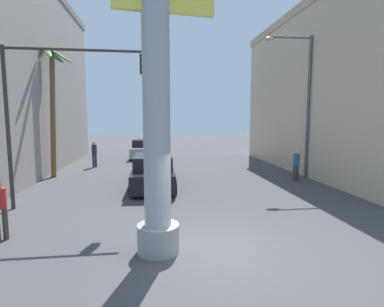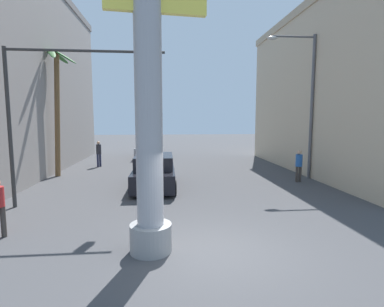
{
  "view_description": "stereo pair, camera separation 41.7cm",
  "coord_description": "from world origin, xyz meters",
  "px_view_note": "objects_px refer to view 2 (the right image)",
  "views": [
    {
      "loc": [
        -1.67,
        -6.94,
        3.29
      ],
      "look_at": [
        0.0,
        5.88,
        1.78
      ],
      "focal_mm": 28.0,
      "sensor_mm": 36.0,
      "label": 1
    },
    {
      "loc": [
        -1.26,
        -6.98,
        3.29
      ],
      "look_at": [
        0.0,
        5.88,
        1.78
      ],
      "focal_mm": 28.0,
      "sensor_mm": 36.0,
      "label": 2
    }
  ],
  "objects_px": {
    "neon_sign_pole": "(148,30)",
    "palm_tree_mid_left": "(55,93)",
    "car_far": "(149,149)",
    "pedestrian_mid_right": "(299,164)",
    "street_lamp": "(305,93)",
    "traffic_light_mast": "(59,95)",
    "car_lead": "(154,172)",
    "pedestrian_far_left": "(99,152)"
  },
  "relations": [
    {
      "from": "traffic_light_mast",
      "to": "pedestrian_mid_right",
      "type": "relative_size",
      "value": 3.5
    },
    {
      "from": "neon_sign_pole",
      "to": "car_far",
      "type": "relative_size",
      "value": 2.28
    },
    {
      "from": "pedestrian_far_left",
      "to": "palm_tree_mid_left",
      "type": "bearing_deg",
      "value": -118.92
    },
    {
      "from": "traffic_light_mast",
      "to": "car_lead",
      "type": "relative_size",
      "value": 1.21
    },
    {
      "from": "pedestrian_far_left",
      "to": "traffic_light_mast",
      "type": "bearing_deg",
      "value": -86.12
    },
    {
      "from": "car_lead",
      "to": "pedestrian_far_left",
      "type": "height_order",
      "value": "pedestrian_far_left"
    },
    {
      "from": "street_lamp",
      "to": "palm_tree_mid_left",
      "type": "xyz_separation_m",
      "value": [
        -13.71,
        2.21,
        0.07
      ]
    },
    {
      "from": "neon_sign_pole",
      "to": "car_far",
      "type": "xyz_separation_m",
      "value": [
        -0.86,
        18.49,
        -4.57
      ]
    },
    {
      "from": "neon_sign_pole",
      "to": "car_far",
      "type": "distance_m",
      "value": 19.06
    },
    {
      "from": "street_lamp",
      "to": "car_far",
      "type": "distance_m",
      "value": 13.91
    },
    {
      "from": "neon_sign_pole",
      "to": "pedestrian_mid_right",
      "type": "relative_size",
      "value": 6.72
    },
    {
      "from": "street_lamp",
      "to": "traffic_light_mast",
      "type": "xyz_separation_m",
      "value": [
        -11.4,
        -4.2,
        -0.48
      ]
    },
    {
      "from": "street_lamp",
      "to": "car_far",
      "type": "xyz_separation_m",
      "value": [
        -8.83,
        10.01,
        -3.91
      ]
    },
    {
      "from": "car_lead",
      "to": "traffic_light_mast",
      "type": "bearing_deg",
      "value": -139.18
    },
    {
      "from": "traffic_light_mast",
      "to": "pedestrian_far_left",
      "type": "distance_m",
      "value": 9.95
    },
    {
      "from": "traffic_light_mast",
      "to": "car_far",
      "type": "distance_m",
      "value": 14.84
    },
    {
      "from": "car_lead",
      "to": "pedestrian_mid_right",
      "type": "height_order",
      "value": "pedestrian_mid_right"
    },
    {
      "from": "car_far",
      "to": "traffic_light_mast",
      "type": "bearing_deg",
      "value": -100.25
    },
    {
      "from": "palm_tree_mid_left",
      "to": "pedestrian_mid_right",
      "type": "height_order",
      "value": "palm_tree_mid_left"
    },
    {
      "from": "car_far",
      "to": "car_lead",
      "type": "bearing_deg",
      "value": -86.24
    },
    {
      "from": "pedestrian_mid_right",
      "to": "car_far",
      "type": "bearing_deg",
      "value": 126.99
    },
    {
      "from": "car_lead",
      "to": "car_far",
      "type": "distance_m",
      "value": 11.37
    },
    {
      "from": "traffic_light_mast",
      "to": "pedestrian_mid_right",
      "type": "distance_m",
      "value": 11.72
    },
    {
      "from": "pedestrian_mid_right",
      "to": "pedestrian_far_left",
      "type": "bearing_deg",
      "value": 151.84
    },
    {
      "from": "street_lamp",
      "to": "pedestrian_mid_right",
      "type": "xyz_separation_m",
      "value": [
        -0.62,
        -0.89,
        -3.68
      ]
    },
    {
      "from": "car_lead",
      "to": "palm_tree_mid_left",
      "type": "xyz_separation_m",
      "value": [
        -5.62,
        3.54,
        3.98
      ]
    },
    {
      "from": "car_far",
      "to": "neon_sign_pole",
      "type": "bearing_deg",
      "value": -87.35
    },
    {
      "from": "street_lamp",
      "to": "pedestrian_far_left",
      "type": "relative_size",
      "value": 4.38
    },
    {
      "from": "car_lead",
      "to": "pedestrian_mid_right",
      "type": "bearing_deg",
      "value": 3.4
    },
    {
      "from": "car_far",
      "to": "pedestrian_far_left",
      "type": "xyz_separation_m",
      "value": [
        -3.21,
        -4.79,
        0.29
      ]
    },
    {
      "from": "palm_tree_mid_left",
      "to": "pedestrian_mid_right",
      "type": "distance_m",
      "value": 13.97
    },
    {
      "from": "traffic_light_mast",
      "to": "car_lead",
      "type": "xyz_separation_m",
      "value": [
        3.32,
        2.86,
        -3.42
      ]
    },
    {
      "from": "car_far",
      "to": "palm_tree_mid_left",
      "type": "height_order",
      "value": "palm_tree_mid_left"
    },
    {
      "from": "neon_sign_pole",
      "to": "palm_tree_mid_left",
      "type": "bearing_deg",
      "value": 118.23
    },
    {
      "from": "traffic_light_mast",
      "to": "palm_tree_mid_left",
      "type": "bearing_deg",
      "value": 109.8
    },
    {
      "from": "neon_sign_pole",
      "to": "car_far",
      "type": "height_order",
      "value": "neon_sign_pole"
    },
    {
      "from": "street_lamp",
      "to": "traffic_light_mast",
      "type": "height_order",
      "value": "street_lamp"
    },
    {
      "from": "street_lamp",
      "to": "car_lead",
      "type": "bearing_deg",
      "value": -170.63
    },
    {
      "from": "street_lamp",
      "to": "car_lead",
      "type": "distance_m",
      "value": 9.08
    },
    {
      "from": "car_lead",
      "to": "pedestrian_mid_right",
      "type": "xyz_separation_m",
      "value": [
        7.47,
        0.44,
        0.23
      ]
    },
    {
      "from": "neon_sign_pole",
      "to": "car_lead",
      "type": "height_order",
      "value": "neon_sign_pole"
    },
    {
      "from": "pedestrian_far_left",
      "to": "neon_sign_pole",
      "type": "bearing_deg",
      "value": -73.46
    }
  ]
}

